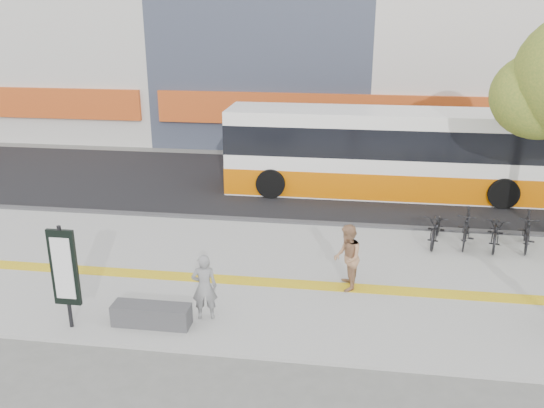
# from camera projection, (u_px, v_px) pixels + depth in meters

# --- Properties ---
(ground) EXTENTS (120.00, 120.00, 0.00)m
(ground) POSITION_uv_depth(u_px,v_px,m) (285.00, 308.00, 12.37)
(ground) COLOR #5E5E5A
(ground) RESTS_ON ground
(sidewalk) EXTENTS (40.00, 7.00, 0.08)m
(sidewalk) POSITION_uv_depth(u_px,v_px,m) (293.00, 276.00, 13.76)
(sidewalk) COLOR gray
(sidewalk) RESTS_ON ground
(tactile_strip) EXTENTS (40.00, 0.45, 0.01)m
(tactile_strip) POSITION_uv_depth(u_px,v_px,m) (290.00, 284.00, 13.28)
(tactile_strip) COLOR yellow
(tactile_strip) RESTS_ON sidewalk
(street) EXTENTS (40.00, 8.00, 0.06)m
(street) POSITION_uv_depth(u_px,v_px,m) (315.00, 186.00, 20.77)
(street) COLOR black
(street) RESTS_ON ground
(curb) EXTENTS (40.00, 0.25, 0.14)m
(curb) POSITION_uv_depth(u_px,v_px,m) (305.00, 224.00, 17.02)
(curb) COLOR #333335
(curb) RESTS_ON ground
(bench) EXTENTS (1.60, 0.45, 0.45)m
(bench) POSITION_uv_depth(u_px,v_px,m) (152.00, 315.00, 11.50)
(bench) COLOR #333335
(bench) RESTS_ON sidewalk
(signboard) EXTENTS (0.55, 0.10, 2.20)m
(signboard) POSITION_uv_depth(u_px,v_px,m) (64.00, 269.00, 11.08)
(signboard) COLOR black
(signboard) RESTS_ON sidewalk
(bus) EXTENTS (10.87, 2.58, 2.89)m
(bus) POSITION_uv_depth(u_px,v_px,m) (384.00, 155.00, 19.53)
(bus) COLOR white
(bus) RESTS_ON street
(bicycle_row) EXTENTS (3.29, 1.83, 1.01)m
(bicycle_row) POSITION_uv_depth(u_px,v_px,m) (480.00, 229.00, 15.28)
(bicycle_row) COLOR black
(bicycle_row) RESTS_ON sidewalk
(seated_woman) EXTENTS (0.59, 0.45, 1.44)m
(seated_woman) POSITION_uv_depth(u_px,v_px,m) (204.00, 287.00, 11.60)
(seated_woman) COLOR black
(seated_woman) RESTS_ON sidewalk
(pedestrian_tan) EXTENTS (0.66, 0.81, 1.55)m
(pedestrian_tan) POSITION_uv_depth(u_px,v_px,m) (347.00, 258.00, 12.82)
(pedestrian_tan) COLOR #A37653
(pedestrian_tan) RESTS_ON sidewalk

